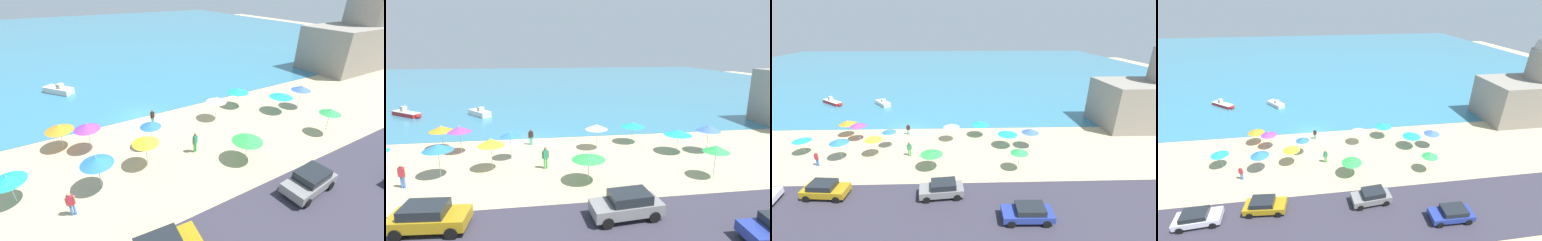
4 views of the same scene
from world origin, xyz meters
TOP-DOWN VIEW (x-y plane):
  - ground_plane at (0.00, 0.00)m, footprint 160.00×160.00m
  - sea at (0.00, 55.00)m, footprint 150.00×110.00m
  - coastal_road at (0.00, -18.00)m, footprint 80.00×8.00m
  - beach_umbrella_0 at (-1.02, -5.76)m, footprint 1.77×1.77m
  - beach_umbrella_1 at (-2.28, -7.95)m, footprint 2.02×2.02m
  - beach_umbrella_2 at (-7.56, -2.10)m, footprint 2.23×2.23m
  - beach_umbrella_3 at (10.66, -2.72)m, footprint 2.36×2.36m
  - beach_umbrella_4 at (16.56, -6.36)m, footprint 2.14×2.14m
  - beach_umbrella_5 at (-5.59, -3.58)m, footprint 2.08×2.08m
  - beach_umbrella_6 at (-10.93, -7.28)m, footprint 2.10×2.10m
  - beach_umbrella_7 at (4.71, -11.13)m, footprint 2.38×2.38m
  - beach_umbrella_8 at (13.95, -11.66)m, footprint 1.88×1.88m
  - beach_umbrella_9 at (-5.91, -8.75)m, footprint 2.17×2.17m
  - beach_umbrella_10 at (13.78, -6.14)m, footprint 2.48×2.48m
  - beach_umbrella_11 at (6.72, -4.09)m, footprint 2.07×2.07m
  - bather_0 at (1.81, -8.18)m, footprint 0.55×0.30m
  - bather_1 at (-7.91, -10.21)m, footprint 0.56×0.27m
  - bather_2 at (0.62, -1.99)m, footprint 0.54×0.33m
  - parked_car_0 at (6.03, -15.94)m, footprint 4.07×2.15m
  - parked_car_1 at (-10.39, -16.34)m, footprint 4.14×2.15m
  - parked_car_2 at (-4.50, -15.65)m, footprint 4.05×2.17m
  - parked_car_3 at (12.96, -19.18)m, footprint 4.05×1.92m
  - skiff_nearshore at (-6.59, 11.84)m, footprint 3.56×4.05m
  - skiff_offshore at (-16.61, 13.05)m, footprint 4.85×4.09m
  - harbor_fortress at (37.17, 0.66)m, footprint 13.38×8.50m

SIDE VIEW (x-z plane):
  - ground_plane at x=0.00m, z-range 0.00..0.00m
  - sea at x=0.00m, z-range 0.00..0.05m
  - coastal_road at x=0.00m, z-range 0.00..0.06m
  - skiff_offshore at x=-16.61m, z-range -0.26..1.09m
  - skiff_nearshore at x=-6.59m, z-range -0.17..1.11m
  - parked_car_3 at x=12.96m, z-range 0.11..1.46m
  - parked_car_1 at x=-10.39m, z-range 0.11..1.46m
  - parked_car_2 at x=-4.50m, z-range 0.10..1.55m
  - parked_car_0 at x=6.03m, z-range 0.10..1.60m
  - bather_2 at x=0.62m, z-range 0.09..1.69m
  - bather_1 at x=-7.91m, z-range 0.11..1.86m
  - bather_0 at x=1.81m, z-range 0.11..1.89m
  - beach_umbrella_3 at x=10.66m, z-range 0.79..2.95m
  - beach_umbrella_10 at x=13.78m, z-range 0.80..2.97m
  - beach_umbrella_6 at x=-10.93m, z-range 0.81..2.96m
  - beach_umbrella_7 at x=4.71m, z-range 0.83..3.00m
  - beach_umbrella_2 at x=-7.56m, z-range 0.83..3.14m
  - beach_umbrella_11 at x=6.72m, z-range 0.92..3.35m
  - beach_umbrella_0 at x=-1.02m, z-range 0.97..3.46m
  - beach_umbrella_8 at x=13.95m, z-range 0.97..3.53m
  - beach_umbrella_4 at x=16.56m, z-range 0.96..3.55m
  - beach_umbrella_5 at x=-5.59m, z-range 0.97..3.55m
  - beach_umbrella_1 at x=-2.28m, z-range 0.98..3.61m
  - beach_umbrella_9 at x=-5.91m, z-range 1.01..3.65m
  - harbor_fortress at x=37.17m, z-range -1.80..12.63m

